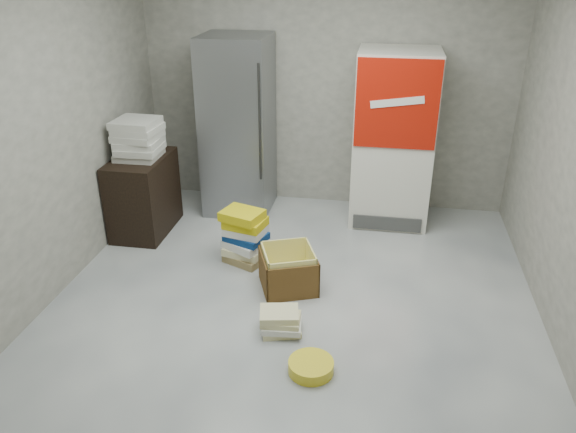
# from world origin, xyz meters

# --- Properties ---
(ground) EXTENTS (5.00, 5.00, 0.00)m
(ground) POSITION_xyz_m (0.00, 0.00, 0.00)
(ground) COLOR silver
(ground) RESTS_ON ground
(room_shell) EXTENTS (4.04, 5.04, 2.82)m
(room_shell) POSITION_xyz_m (0.00, 0.00, 1.80)
(room_shell) COLOR #A5A195
(room_shell) RESTS_ON ground
(steel_fridge) EXTENTS (0.70, 0.72, 1.90)m
(steel_fridge) POSITION_xyz_m (-0.90, 2.13, 0.95)
(steel_fridge) COLOR gray
(steel_fridge) RESTS_ON ground
(coke_cooler) EXTENTS (0.80, 0.73, 1.80)m
(coke_cooler) POSITION_xyz_m (0.75, 2.12, 0.90)
(coke_cooler) COLOR silver
(coke_cooler) RESTS_ON ground
(wood_shelf) EXTENTS (0.50, 0.80, 0.80)m
(wood_shelf) POSITION_xyz_m (-1.73, 1.40, 0.40)
(wood_shelf) COLOR black
(wood_shelf) RESTS_ON ground
(supply_box_stack) EXTENTS (0.44, 0.43, 0.39)m
(supply_box_stack) POSITION_xyz_m (-1.72, 1.40, 0.99)
(supply_box_stack) COLOR beige
(supply_box_stack) RESTS_ON wood_shelf
(phonebook_stack_main) EXTENTS (0.45, 0.41, 0.53)m
(phonebook_stack_main) POSITION_xyz_m (-0.55, 0.94, 0.26)
(phonebook_stack_main) COLOR olive
(phonebook_stack_main) RESTS_ON ground
(phonebook_stack_side) EXTENTS (0.35, 0.30, 0.18)m
(phonebook_stack_side) POSITION_xyz_m (-0.03, -0.08, 0.09)
(phonebook_stack_side) COLOR beige
(phonebook_stack_side) RESTS_ON ground
(cardboard_box) EXTENTS (0.59, 0.59, 0.37)m
(cardboard_box) POSITION_xyz_m (-0.08, 0.56, 0.15)
(cardboard_box) COLOR yellow
(cardboard_box) RESTS_ON ground
(bucket_lid) EXTENTS (0.42, 0.42, 0.09)m
(bucket_lid) POSITION_xyz_m (0.26, -0.49, 0.04)
(bucket_lid) COLOR yellow
(bucket_lid) RESTS_ON ground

